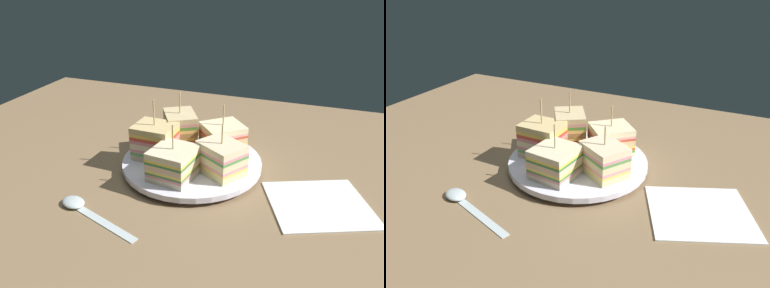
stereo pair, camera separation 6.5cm
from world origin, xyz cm
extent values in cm
cube|color=olive|center=(0.00, 0.00, -0.90)|extent=(113.46, 80.87, 1.80)
cylinder|color=white|center=(0.00, 0.00, 0.40)|extent=(15.04, 15.04, 0.79)
cylinder|color=white|center=(0.00, 0.00, 1.28)|extent=(24.26, 24.26, 0.97)
cube|color=beige|center=(-5.99, 2.62, 2.32)|extent=(8.73, 8.30, 1.11)
cube|color=#9E7242|center=(-3.14, 0.83, 2.32)|extent=(3.09, 4.71, 1.11)
cube|color=#F3CA53|center=(-5.99, 2.62, 3.12)|extent=(8.73, 8.30, 0.49)
cube|color=pink|center=(-5.99, 2.62, 3.61)|extent=(8.73, 8.30, 0.49)
cube|color=beige|center=(-5.99, 2.62, 4.41)|extent=(8.73, 8.30, 1.11)
cube|color=#9E7242|center=(-3.14, 0.83, 4.41)|extent=(3.09, 4.71, 1.11)
cube|color=#519442|center=(-5.99, 2.62, 5.22)|extent=(8.73, 8.30, 0.49)
cube|color=pink|center=(-5.99, 2.62, 5.71)|extent=(8.73, 8.30, 0.49)
cube|color=beige|center=(-5.99, 2.62, 6.51)|extent=(8.73, 8.30, 1.11)
cylinder|color=tan|center=(-5.99, 2.62, 8.65)|extent=(0.24, 0.24, 3.17)
cube|color=beige|center=(-4.04, -5.14, 2.25)|extent=(9.22, 9.15, 0.97)
cube|color=#9E7242|center=(-1.52, -2.91, 2.25)|extent=(4.20, 4.70, 0.97)
cube|color=#499A33|center=(-4.04, -5.14, 2.95)|extent=(9.22, 9.15, 0.44)
cube|color=red|center=(-4.04, -5.14, 3.39)|extent=(9.22, 9.15, 0.44)
cube|color=yellow|center=(-4.04, -5.14, 3.83)|extent=(9.22, 9.15, 0.44)
cube|color=#DBB57D|center=(-4.04, -5.14, 4.53)|extent=(9.22, 9.15, 0.97)
cube|color=#B2844C|center=(-1.52, -2.91, 4.53)|extent=(4.20, 4.70, 0.97)
cube|color=#CB3F28|center=(-4.04, -5.14, 5.24)|extent=(9.22, 9.15, 0.44)
cube|color=pink|center=(-4.04, -5.14, 5.68)|extent=(9.22, 9.15, 0.44)
cube|color=beige|center=(-4.04, -5.14, 6.38)|extent=(9.22, 9.15, 0.97)
cylinder|color=tan|center=(-4.04, -5.14, 8.78)|extent=(0.24, 0.24, 3.83)
cube|color=beige|center=(4.15, -5.05, 2.22)|extent=(8.17, 8.66, 0.92)
cube|color=#B2844C|center=(2.41, -2.18, 2.22)|extent=(4.65, 2.97, 0.92)
cube|color=#4D9844|center=(4.15, -5.05, 2.97)|extent=(8.17, 8.66, 0.59)
cube|color=red|center=(4.15, -5.05, 3.56)|extent=(8.17, 8.66, 0.59)
cube|color=#F0C564|center=(4.15, -5.05, 4.14)|extent=(8.17, 8.66, 0.59)
cube|color=#D9B684|center=(4.15, -5.05, 4.90)|extent=(8.17, 8.66, 0.92)
cube|color=#9E7242|center=(2.41, -2.18, 4.90)|extent=(4.65, 2.97, 0.92)
cube|color=#EFBD61|center=(4.15, -5.05, 5.65)|extent=(8.17, 8.66, 0.59)
cube|color=#4E8F35|center=(4.15, -5.05, 6.23)|extent=(8.17, 8.66, 0.59)
cube|color=pink|center=(4.15, -5.05, 6.82)|extent=(8.17, 8.66, 0.59)
cube|color=beige|center=(4.15, -5.05, 7.57)|extent=(8.17, 8.66, 0.92)
cylinder|color=tan|center=(4.15, -5.05, 10.10)|extent=(0.24, 0.24, 4.14)
cube|color=beige|center=(6.46, 1.04, 2.27)|extent=(7.04, 6.09, 1.03)
cube|color=#9E7242|center=(3.10, 1.15, 2.27)|extent=(0.45, 5.77, 1.03)
cube|color=#57A950|center=(6.46, 1.04, 3.08)|extent=(7.04, 6.09, 0.59)
cube|color=pink|center=(6.46, 1.04, 3.68)|extent=(7.04, 6.09, 0.59)
cube|color=beige|center=(6.46, 1.04, 4.49)|extent=(7.04, 6.09, 1.03)
cube|color=#9E7242|center=(3.10, 1.15, 4.49)|extent=(0.45, 5.77, 1.03)
cube|color=pink|center=(6.46, 1.04, 5.30)|extent=(7.04, 6.09, 0.59)
cube|color=#DB3F2F|center=(6.46, 1.04, 5.89)|extent=(7.04, 6.09, 0.59)
cube|color=#FED350|center=(6.46, 1.04, 6.48)|extent=(7.04, 6.09, 0.59)
cube|color=#DEC07F|center=(6.46, 1.04, 7.29)|extent=(7.04, 6.09, 1.03)
cylinder|color=tan|center=(6.46, 1.04, 10.11)|extent=(0.24, 0.24, 4.61)
cube|color=beige|center=(0.80, 6.49, 2.25)|extent=(7.24, 7.60, 0.98)
cube|color=#B2844C|center=(0.40, 3.15, 2.25)|extent=(6.31, 1.04, 0.98)
cube|color=pink|center=(0.80, 6.49, 2.94)|extent=(7.24, 7.60, 0.41)
cube|color=#4C7C3F|center=(0.80, 6.49, 3.36)|extent=(7.24, 7.60, 0.41)
cube|color=#EBD754|center=(0.80, 6.49, 3.77)|extent=(7.24, 7.60, 0.41)
cube|color=beige|center=(0.80, 6.49, 4.46)|extent=(7.24, 7.60, 0.98)
cube|color=#B2844C|center=(0.40, 3.15, 4.46)|extent=(6.31, 1.04, 0.98)
cube|color=#3A7D41|center=(0.80, 6.49, 5.15)|extent=(7.24, 7.60, 0.41)
cube|color=yellow|center=(0.80, 6.49, 5.56)|extent=(7.24, 7.60, 0.41)
cube|color=beige|center=(0.80, 6.49, 6.26)|extent=(7.24, 7.60, 0.98)
cylinder|color=tan|center=(0.80, 6.49, 8.78)|extent=(0.24, 0.24, 4.06)
cylinder|color=#E8D06A|center=(-1.90, 1.84, 2.06)|extent=(3.92, 3.90, 0.72)
cylinder|color=#E6D071|center=(-0.98, -0.33, 2.44)|extent=(4.65, 4.63, 0.79)
cylinder|color=#EBD17E|center=(-0.43, 1.63, 2.81)|extent=(3.86, 3.84, 0.68)
cylinder|color=#F4C97D|center=(-0.02, -0.58, 3.63)|extent=(4.73, 4.73, 0.24)
cylinder|color=#F4CD72|center=(-0.99, 1.09, 3.26)|extent=(4.93, 4.90, 0.97)
cube|color=silver|center=(6.00, 18.95, 0.12)|extent=(11.41, 4.89, 0.25)
ellipsoid|color=silver|center=(13.00, 16.56, 0.50)|extent=(4.64, 3.95, 1.00)
cube|color=white|center=(-21.81, 4.08, 0.25)|extent=(18.44, 17.67, 0.50)
camera|label=1|loc=(-19.73, 54.86, 33.35)|focal=35.41mm
camera|label=2|loc=(-25.70, 52.33, 33.35)|focal=35.41mm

